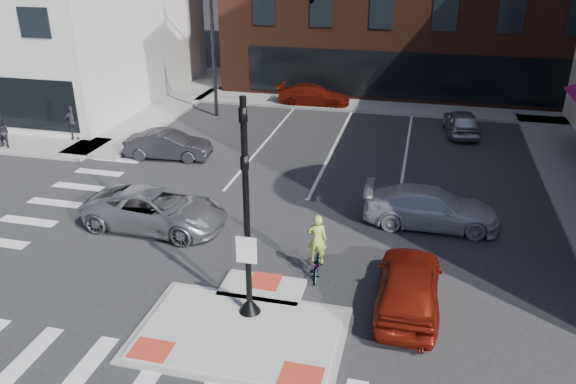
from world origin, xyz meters
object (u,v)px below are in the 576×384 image
(red_sedan, at_px, (409,285))
(bg_car_dark, at_px, (168,145))
(white_pickup, at_px, (431,207))
(cyclist, at_px, (317,255))
(bg_car_red, at_px, (314,95))
(bg_car_silver, at_px, (461,122))
(silver_suv, at_px, (156,209))
(pedestrian_a, at_px, (2,133))
(pedestrian_b, at_px, (73,122))

(red_sedan, relative_size, bg_car_dark, 1.08)
(white_pickup, relative_size, cyclist, 2.34)
(red_sedan, bearing_deg, bg_car_red, -71.34)
(white_pickup, relative_size, bg_car_silver, 1.24)
(cyclist, bearing_deg, bg_car_red, -83.81)
(white_pickup, bearing_deg, bg_car_red, 24.68)
(silver_suv, distance_m, bg_car_silver, 17.24)
(pedestrian_a, relative_size, pedestrian_b, 0.87)
(red_sedan, xyz_separation_m, pedestrian_a, (-19.51, 8.21, 0.18))
(white_pickup, bearing_deg, cyclist, 140.19)
(cyclist, distance_m, pedestrian_b, 16.94)
(cyclist, xyz_separation_m, pedestrian_b, (-14.22, 9.20, 0.34))
(silver_suv, xyz_separation_m, bg_car_dark, (-2.55, 6.49, -0.05))
(pedestrian_a, bearing_deg, bg_car_red, 42.63)
(pedestrian_a, bearing_deg, white_pickup, -7.64)
(white_pickup, height_order, bg_car_red, white_pickup)
(bg_car_red, xyz_separation_m, cyclist, (3.86, -18.70, 0.04))
(white_pickup, xyz_separation_m, pedestrian_a, (-20.05, 3.00, 0.22))
(silver_suv, height_order, pedestrian_a, pedestrian_a)
(bg_car_dark, relative_size, pedestrian_a, 2.59)
(white_pickup, relative_size, pedestrian_b, 2.73)
(cyclist, relative_size, pedestrian_b, 1.17)
(white_pickup, height_order, pedestrian_b, pedestrian_b)
(red_sedan, height_order, pedestrian_b, pedestrian_b)
(silver_suv, bearing_deg, pedestrian_a, 64.88)
(bg_car_red, height_order, pedestrian_b, pedestrian_b)
(silver_suv, distance_m, pedestrian_b, 11.06)
(red_sedan, relative_size, bg_car_silver, 1.12)
(white_pickup, distance_m, pedestrian_a, 20.27)
(bg_car_red, bearing_deg, red_sedan, -162.99)
(bg_car_silver, distance_m, pedestrian_b, 19.86)
(red_sedan, bearing_deg, silver_suv, -17.01)
(silver_suv, relative_size, white_pickup, 1.06)
(bg_car_silver, bearing_deg, red_sedan, 76.22)
(silver_suv, relative_size, bg_car_silver, 1.32)
(bg_car_red, bearing_deg, cyclist, -169.92)
(bg_car_silver, xyz_separation_m, pedestrian_a, (-21.47, -7.93, 0.26))
(bg_car_dark, bearing_deg, white_pickup, -114.18)
(cyclist, bearing_deg, white_pickup, -133.66)
(red_sedan, relative_size, pedestrian_a, 2.81)
(silver_suv, bearing_deg, bg_car_silver, -36.72)
(cyclist, bearing_deg, bg_car_dark, -49.00)
(bg_car_silver, height_order, pedestrian_a, pedestrian_a)
(bg_car_red, bearing_deg, pedestrian_b, 130.95)
(cyclist, height_order, pedestrian_b, cyclist)
(bg_car_silver, bearing_deg, bg_car_red, -29.44)
(cyclist, height_order, pedestrian_a, cyclist)
(silver_suv, xyz_separation_m, bg_car_silver, (10.82, 13.42, -0.05))
(pedestrian_a, bearing_deg, red_sedan, -21.96)
(pedestrian_b, bearing_deg, bg_car_dark, -40.64)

